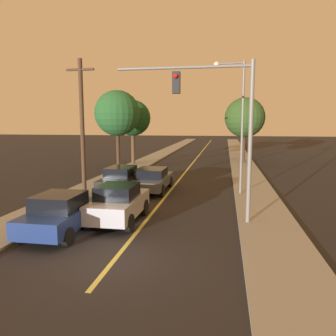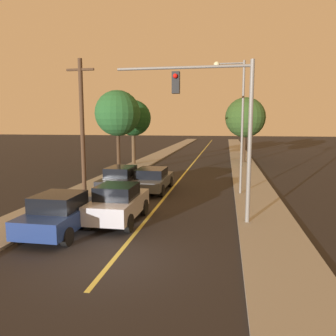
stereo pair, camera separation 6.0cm
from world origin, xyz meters
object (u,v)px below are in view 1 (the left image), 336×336
car_near_lane_second (152,179)px  utility_pole_left (82,126)px  car_near_lane_front (119,203)px  tree_left_far (133,118)px  car_outer_lane_second (122,180)px  tree_left_near (117,113)px  car_outer_lane_front (61,213)px  tree_right_near (245,118)px  traffic_signal_mast (219,113)px  tree_right_far (243,118)px  streetlamp_right (236,111)px

car_near_lane_second → utility_pole_left: utility_pole_left is taller
car_near_lane_front → tree_left_far: size_ratio=0.62×
car_outer_lane_second → tree_left_near: size_ratio=0.70×
car_outer_lane_front → utility_pole_left: size_ratio=0.54×
tree_left_near → tree_right_near: size_ratio=1.00×
tree_left_near → tree_right_near: 14.63m
utility_pole_left → car_near_lane_second: bearing=34.7°
car_outer_lane_second → utility_pole_left: (-1.72, -1.66, 3.32)m
traffic_signal_mast → car_near_lane_second: bearing=125.2°
tree_right_far → tree_right_near: bearing=-91.4°
streetlamp_right → utility_pole_left: bearing=-165.1°
car_near_lane_second → tree_left_near: bearing=124.3°
car_near_lane_second → traffic_signal_mast: bearing=-54.8°
car_outer_lane_front → tree_left_near: 15.63m
car_near_lane_front → utility_pole_left: utility_pole_left is taller
car_outer_lane_second → utility_pole_left: utility_pole_left is taller
car_outer_lane_front → tree_left_far: 21.51m
traffic_signal_mast → utility_pole_left: size_ratio=0.87×
car_outer_lane_second → tree_right_near: tree_right_near is taller
utility_pole_left → tree_left_far: size_ratio=1.19×
streetlamp_right → tree_right_near: (1.44, 16.28, -0.16)m
car_outer_lane_front → car_outer_lane_second: bearing=90.0°
tree_left_far → tree_right_near: (11.34, 3.65, 0.10)m
streetlamp_right → tree_right_near: 16.35m
car_near_lane_front → traffic_signal_mast: 5.77m
car_near_lane_front → car_near_lane_second: bearing=90.0°
car_near_lane_front → traffic_signal_mast: bearing=8.6°
car_outer_lane_second → tree_right_near: 19.26m
car_outer_lane_second → utility_pole_left: bearing=-136.0°
car_outer_lane_second → tree_left_near: 8.71m
car_near_lane_front → tree_right_near: bearing=74.0°
traffic_signal_mast → tree_right_near: bearing=84.1°
tree_left_near → car_outer_lane_front: bearing=-80.1°
tree_left_near → tree_right_near: tree_right_near is taller
tree_right_near → traffic_signal_mast: bearing=-95.9°
traffic_signal_mast → tree_right_far: (2.54, 31.58, 0.19)m
utility_pole_left → tree_right_near: bearing=61.6°
tree_right_near → tree_left_far: bearing=-162.2°
car_near_lane_second → tree_right_near: bearing=67.9°
car_outer_lane_second → tree_left_far: bearing=102.9°
streetlamp_right → tree_left_near: streetlamp_right is taller
car_near_lane_second → streetlamp_right: size_ratio=0.63×
car_outer_lane_second → tree_left_far: (-3.03, 13.25, 3.95)m
utility_pole_left → tree_right_far: size_ratio=1.18×
tree_left_near → tree_left_far: tree_left_near is taller
tree_right_near → tree_right_far: size_ratio=1.05×
car_near_lane_second → tree_right_near: (6.54, 16.15, 4.09)m
car_outer_lane_front → utility_pole_left: 7.08m
car_near_lane_second → car_outer_lane_front: bearing=-101.9°
utility_pole_left → car_near_lane_front: bearing=-50.5°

